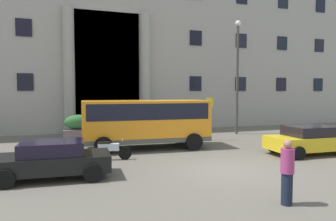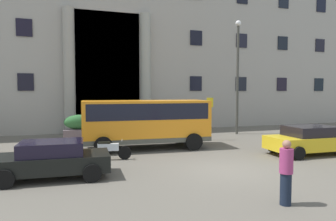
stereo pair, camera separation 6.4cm
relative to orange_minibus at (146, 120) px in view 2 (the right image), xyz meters
name	(u,v)px [view 2 (the right image)]	position (x,y,z in m)	size (l,w,h in m)	color
ground_plane	(228,171)	(1.92, -5.50, -1.62)	(80.00, 64.00, 0.12)	#5F5950
office_building_facade	(133,32)	(1.92, 11.98, 6.93)	(42.99, 9.66, 16.99)	#9D988F
orange_minibus	(146,120)	(0.00, 0.00, 0.00)	(6.78, 3.04, 2.59)	orange
bus_stop_sign	(210,114)	(4.53, 1.44, 0.10)	(0.44, 0.08, 2.69)	#929213
hedge_planter_west	(79,127)	(-3.28, 4.65, -0.80)	(1.96, 0.98, 1.58)	slate
hedge_planter_entrance_left	(151,124)	(1.78, 5.27, -0.82)	(1.63, 0.81, 1.53)	gray
white_taxi_kerbside	(52,159)	(-4.59, -4.54, -0.88)	(4.04, 2.15, 1.32)	black
parked_sedan_far	(310,140)	(7.23, -4.11, -0.84)	(4.24, 2.19, 1.39)	gold
motorcycle_far_end	(107,150)	(-2.35, -2.21, -1.10)	(2.04, 0.65, 0.89)	black
pedestrian_child_trailing	(286,172)	(1.50, -9.31, -0.66)	(0.36, 0.36, 1.78)	#151E30
lamppost_plaza_centre	(238,69)	(7.67, 3.37, 3.13)	(0.40, 0.40, 8.12)	#3B3B35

